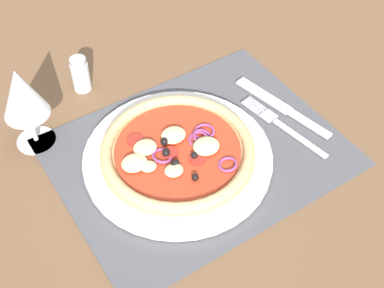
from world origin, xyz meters
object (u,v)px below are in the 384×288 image
object	(u,v)px
plate	(179,159)
pizza	(178,151)
knife	(281,106)
fork	(279,124)
pepper_shaker	(80,74)
wine_glass	(22,95)

from	to	relation	value
plate	pizza	world-z (taller)	pizza
plate	knife	world-z (taller)	plate
pizza	knife	bearing A→B (deg)	2.01
pizza	fork	distance (cm)	18.89
plate	fork	world-z (taller)	plate
knife	pepper_shaker	distance (cm)	35.85
plate	wine_glass	xyz separation A→B (cm)	(-17.12, 16.93, 9.01)
knife	wine_glass	size ratio (longest dim) A/B	1.34
plate	fork	size ratio (longest dim) A/B	1.65
fork	pepper_shaker	bearing A→B (deg)	32.23
pizza	fork	size ratio (longest dim) A/B	1.34
fork	knife	world-z (taller)	knife
plate	wine_glass	bearing A→B (deg)	135.31
pizza	wine_glass	world-z (taller)	wine_glass
knife	wine_glass	distance (cm)	42.94
wine_glass	plate	bearing A→B (deg)	-44.69
plate	pizza	xyz separation A→B (cm)	(-0.04, 0.01, 1.79)
fork	pepper_shaker	size ratio (longest dim) A/B	2.69
plate	pizza	distance (cm)	1.79
pizza	knife	distance (cm)	21.70
knife	wine_glass	xyz separation A→B (cm)	(-38.64, 16.17, 9.43)
fork	pepper_shaker	xyz separation A→B (cm)	(-23.70, 26.89, 2.63)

